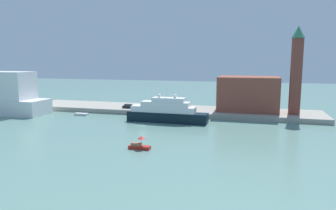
{
  "coord_description": "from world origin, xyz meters",
  "views": [
    {
      "loc": [
        31.63,
        -83.4,
        19.18
      ],
      "look_at": [
        6.18,
        6.0,
        5.66
      ],
      "focal_mm": 32.69,
      "sensor_mm": 36.0,
      "label": 1
    }
  ],
  "objects_px": {
    "harbor_building": "(248,94)",
    "bell_tower": "(296,68)",
    "small_motorboat": "(139,145)",
    "parked_car": "(129,106)",
    "person_figure": "(142,108)",
    "mooring_bollard": "(182,111)",
    "large_yacht": "(166,112)",
    "work_barge": "(82,114)"
  },
  "relations": [
    {
      "from": "harbor_building",
      "to": "bell_tower",
      "type": "distance_m",
      "value": 18.02
    },
    {
      "from": "small_motorboat",
      "to": "parked_car",
      "type": "bearing_deg",
      "value": 115.92
    },
    {
      "from": "bell_tower",
      "to": "person_figure",
      "type": "bearing_deg",
      "value": -174.91
    },
    {
      "from": "small_motorboat",
      "to": "harbor_building",
      "type": "xyz_separation_m",
      "value": [
        21.65,
        50.49,
        6.7
      ]
    },
    {
      "from": "mooring_bollard",
      "to": "bell_tower",
      "type": "bearing_deg",
      "value": 9.87
    },
    {
      "from": "harbor_building",
      "to": "person_figure",
      "type": "xyz_separation_m",
      "value": [
        -36.69,
        -8.55,
        -5.26
      ]
    },
    {
      "from": "bell_tower",
      "to": "large_yacht",
      "type": "bearing_deg",
      "value": -157.51
    },
    {
      "from": "bell_tower",
      "to": "parked_car",
      "type": "distance_m",
      "value": 59.49
    },
    {
      "from": "small_motorboat",
      "to": "harbor_building",
      "type": "height_order",
      "value": "harbor_building"
    },
    {
      "from": "bell_tower",
      "to": "harbor_building",
      "type": "bearing_deg",
      "value": 165.13
    },
    {
      "from": "large_yacht",
      "to": "bell_tower",
      "type": "height_order",
      "value": "bell_tower"
    },
    {
      "from": "bell_tower",
      "to": "person_figure",
      "type": "distance_m",
      "value": 53.81
    },
    {
      "from": "small_motorboat",
      "to": "parked_car",
      "type": "relative_size",
      "value": 1.04
    },
    {
      "from": "work_barge",
      "to": "parked_car",
      "type": "distance_m",
      "value": 17.09
    },
    {
      "from": "parked_car",
      "to": "bell_tower",
      "type": "bearing_deg",
      "value": 3.27
    },
    {
      "from": "work_barge",
      "to": "parked_car",
      "type": "xyz_separation_m",
      "value": [
        13.67,
        10.08,
        1.9
      ]
    },
    {
      "from": "harbor_building",
      "to": "bell_tower",
      "type": "xyz_separation_m",
      "value": [
        14.9,
        -3.96,
        9.34
      ]
    },
    {
      "from": "small_motorboat",
      "to": "mooring_bollard",
      "type": "distance_m",
      "value": 40.2
    },
    {
      "from": "parked_car",
      "to": "person_figure",
      "type": "distance_m",
      "value": 6.12
    },
    {
      "from": "bell_tower",
      "to": "parked_car",
      "type": "bearing_deg",
      "value": -176.73
    },
    {
      "from": "large_yacht",
      "to": "bell_tower",
      "type": "xyz_separation_m",
      "value": [
        39.26,
        16.25,
        13.85
      ]
    },
    {
      "from": "parked_car",
      "to": "mooring_bollard",
      "type": "bearing_deg",
      "value": -8.27
    },
    {
      "from": "mooring_bollard",
      "to": "parked_car",
      "type": "bearing_deg",
      "value": 171.73
    },
    {
      "from": "harbor_building",
      "to": "parked_car",
      "type": "bearing_deg",
      "value": -170.37
    },
    {
      "from": "work_barge",
      "to": "mooring_bollard",
      "type": "bearing_deg",
      "value": 11.41
    },
    {
      "from": "harbor_building",
      "to": "bell_tower",
      "type": "bearing_deg",
      "value": -14.87
    },
    {
      "from": "small_motorboat",
      "to": "work_barge",
      "type": "relative_size",
      "value": 0.99
    },
    {
      "from": "large_yacht",
      "to": "person_figure",
      "type": "height_order",
      "value": "large_yacht"
    },
    {
      "from": "parked_car",
      "to": "person_figure",
      "type": "relative_size",
      "value": 2.95
    },
    {
      "from": "parked_car",
      "to": "mooring_bollard",
      "type": "height_order",
      "value": "parked_car"
    },
    {
      "from": "parked_car",
      "to": "person_figure",
      "type": "bearing_deg",
      "value": -12.37
    },
    {
      "from": "bell_tower",
      "to": "mooring_bollard",
      "type": "distance_m",
      "value": 39.92
    },
    {
      "from": "bell_tower",
      "to": "parked_car",
      "type": "xyz_separation_m",
      "value": [
        -57.56,
        -3.29,
        -14.66
      ]
    },
    {
      "from": "harbor_building",
      "to": "bell_tower",
      "type": "height_order",
      "value": "bell_tower"
    },
    {
      "from": "parked_car",
      "to": "small_motorboat",
      "type": "bearing_deg",
      "value": -64.08
    },
    {
      "from": "harbor_building",
      "to": "person_figure",
      "type": "distance_m",
      "value": 38.04
    },
    {
      "from": "harbor_building",
      "to": "large_yacht",
      "type": "bearing_deg",
      "value": -140.33
    },
    {
      "from": "small_motorboat",
      "to": "work_barge",
      "type": "xyz_separation_m",
      "value": [
        -34.69,
        33.17,
        -0.52
      ]
    },
    {
      "from": "work_barge",
      "to": "harbor_building",
      "type": "height_order",
      "value": "harbor_building"
    },
    {
      "from": "person_figure",
      "to": "mooring_bollard",
      "type": "relative_size",
      "value": 1.88
    },
    {
      "from": "work_barge",
      "to": "bell_tower",
      "type": "height_order",
      "value": "bell_tower"
    },
    {
      "from": "small_motorboat",
      "to": "bell_tower",
      "type": "distance_m",
      "value": 61.3
    }
  ]
}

